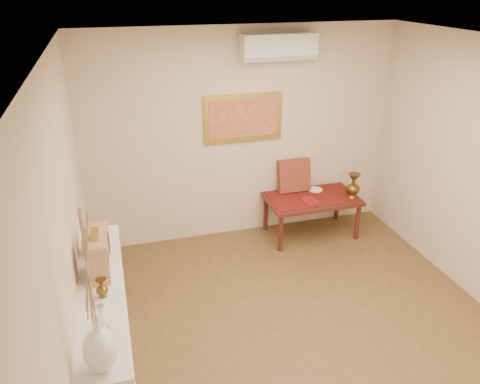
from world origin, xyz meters
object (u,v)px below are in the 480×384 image
object	(u,v)px
white_vase	(92,295)
brass_urn_tall	(353,183)
low_table	(312,202)
wooden_chest	(100,239)
display_ledge	(107,336)
mantel_clock	(98,256)

from	to	relation	value
white_vase	brass_urn_tall	bearing A→B (deg)	39.45
low_table	wooden_chest	bearing A→B (deg)	-153.34
display_ledge	wooden_chest	xyz separation A→B (m)	(0.02, 0.55, 0.61)
mantel_clock	wooden_chest	xyz separation A→B (m)	(0.01, 0.37, -0.05)
wooden_chest	low_table	size ratio (longest dim) A/B	0.20
display_ledge	mantel_clock	distance (m)	0.69
display_ledge	wooden_chest	bearing A→B (deg)	87.86
white_vase	brass_urn_tall	distance (m)	4.17
mantel_clock	display_ledge	bearing A→B (deg)	-93.30
brass_urn_tall	white_vase	bearing A→B (deg)	-140.55
white_vase	display_ledge	world-z (taller)	white_vase
white_vase	display_ledge	bearing A→B (deg)	90.56
white_vase	low_table	size ratio (longest dim) A/B	0.93
brass_urn_tall	mantel_clock	xyz separation A→B (m)	(-3.16, -1.55, 0.39)
wooden_chest	display_ledge	bearing A→B (deg)	-92.14
brass_urn_tall	wooden_chest	distance (m)	3.38
brass_urn_tall	wooden_chest	xyz separation A→B (m)	(-3.15, -1.18, 0.34)
brass_urn_tall	low_table	xyz separation A→B (m)	(-0.50, 0.16, -0.28)
white_vase	mantel_clock	xyz separation A→B (m)	(0.00, 1.06, -0.39)
display_ledge	low_table	distance (m)	3.27
display_ledge	low_table	world-z (taller)	display_ledge
white_vase	wooden_chest	size ratio (longest dim) A/B	4.59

